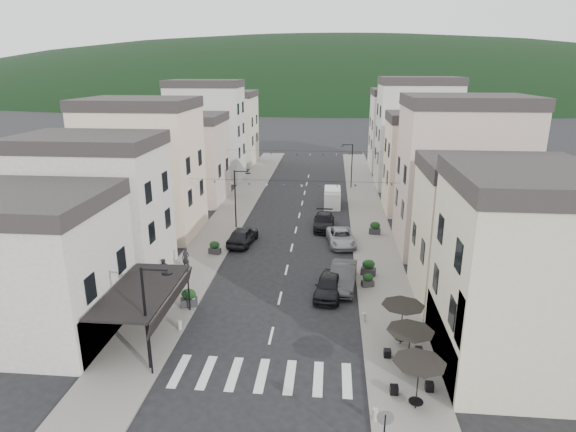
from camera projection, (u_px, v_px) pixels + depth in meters
name	position (u px, v px, depth m)	size (l,w,h in m)	color
ground	(256.00, 400.00, 23.68)	(700.00, 700.00, 0.00)	black
sidewalk_left	(234.00, 211.00, 54.74)	(4.00, 76.00, 0.12)	slate
sidewalk_right	(367.00, 214.00, 53.43)	(4.00, 76.00, 0.12)	slate
hill_backdrop	(328.00, 92.00, 308.96)	(640.00, 360.00, 70.00)	black
boutique_building	(10.00, 273.00, 28.59)	(12.00, 8.00, 8.00)	#AFAAA0
bistro_building	(545.00, 284.00, 24.73)	(10.00, 8.00, 10.00)	#C3B59B
boutique_awning	(146.00, 292.00, 28.14)	(3.77, 7.50, 3.28)	black
buildings_row_left	(186.00, 148.00, 59.02)	(10.20, 54.16, 14.00)	#AFAAA0
buildings_row_right	(429.00, 152.00, 55.34)	(10.20, 54.16, 14.50)	#C3B59B
cafe_terrace	(410.00, 336.00, 24.97)	(2.50, 8.10, 2.53)	black
streetlamp_left_near	(150.00, 308.00, 24.99)	(1.70, 0.56, 6.00)	black
streetlamp_left_far	(238.00, 193.00, 47.81)	(1.70, 0.56, 6.00)	black
streetlamp_right_far	(350.00, 161.00, 63.91)	(1.70, 0.56, 6.00)	black
traffic_sign	(385.00, 426.00, 19.27)	(0.70, 0.07, 2.70)	black
bollards	(270.00, 334.00, 28.78)	(11.66, 10.26, 0.60)	gray
bunting_near	(293.00, 185.00, 42.92)	(19.00, 0.28, 0.62)	black
bunting_far	(304.00, 154.00, 58.13)	(19.00, 0.28, 0.62)	black
parked_car_a	(329.00, 285.00, 34.32)	(1.84, 4.57, 1.56)	black
parked_car_b	(343.00, 276.00, 35.61)	(1.81, 5.19, 1.71)	#323235
parked_car_c	(341.00, 237.00, 44.24)	(2.33, 5.06, 1.41)	#93969B
parked_car_d	(324.00, 222.00, 48.65)	(2.05, 5.05, 1.47)	black
parked_car_e	(243.00, 235.00, 44.35)	(1.96, 4.86, 1.66)	black
delivery_van	(332.00, 197.00, 56.52)	(1.88, 4.71, 2.25)	white
pedestrian_a	(186.00, 258.00, 38.55)	(0.65, 0.43, 1.80)	black
pedestrian_b	(164.00, 269.00, 36.85)	(0.76, 0.59, 1.57)	#261F29
planter_la	(189.00, 298.00, 32.58)	(1.27, 0.92, 1.27)	#29292B
planter_lb	(215.00, 248.00, 41.80)	(1.10, 0.73, 1.14)	#2B2B2D
planter_ra	(368.00, 280.00, 35.59)	(0.99, 0.73, 1.00)	#303033
planter_rb	(368.00, 267.00, 37.52)	(1.23, 0.86, 1.25)	#2B2A2D
planter_rc	(375.00, 228.00, 46.74)	(1.17, 0.74, 1.23)	#2A2A2D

